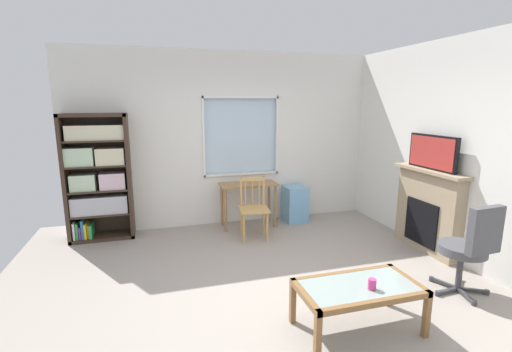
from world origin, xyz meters
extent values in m
cube|color=#9E9389|center=(0.00, 0.00, -0.01)|extent=(5.92, 5.98, 0.02)
cube|color=silver|center=(0.00, 2.49, 0.40)|extent=(4.92, 0.12, 0.80)
cube|color=silver|center=(0.00, 2.49, 2.43)|extent=(4.92, 0.12, 0.70)
cube|color=silver|center=(-1.41, 2.49, 1.44)|extent=(2.10, 0.12, 1.28)
cube|color=silver|center=(1.67, 2.49, 1.44)|extent=(1.59, 0.12, 1.28)
cube|color=silver|center=(0.26, 2.50, 1.44)|extent=(1.23, 0.02, 1.28)
cube|color=white|center=(0.26, 2.43, 0.82)|extent=(1.29, 0.06, 0.03)
cube|color=white|center=(0.26, 2.43, 2.07)|extent=(1.29, 0.06, 0.03)
cube|color=white|center=(-0.36, 2.43, 1.44)|extent=(0.03, 0.06, 1.28)
cube|color=white|center=(0.87, 2.43, 1.44)|extent=(0.03, 0.06, 1.28)
cube|color=silver|center=(2.52, 0.00, 1.39)|extent=(0.12, 5.18, 2.78)
cube|color=#38281E|center=(-2.35, 2.24, 0.92)|extent=(0.05, 0.38, 1.84)
cube|color=#38281E|center=(-1.50, 2.24, 0.92)|extent=(0.05, 0.38, 1.84)
cube|color=#38281E|center=(-1.92, 2.24, 1.82)|extent=(0.90, 0.38, 0.05)
cube|color=#38281E|center=(-1.92, 2.24, 0.03)|extent=(0.90, 0.38, 0.05)
cube|color=#38281E|center=(-1.92, 2.42, 0.92)|extent=(0.90, 0.02, 1.84)
cube|color=#38281E|center=(-1.92, 2.24, 0.38)|extent=(0.85, 0.36, 0.02)
cube|color=#38281E|center=(-1.92, 2.24, 0.74)|extent=(0.85, 0.36, 0.02)
cube|color=#38281E|center=(-1.92, 2.24, 1.10)|extent=(0.85, 0.36, 0.02)
cube|color=#38281E|center=(-1.92, 2.24, 1.46)|extent=(0.85, 0.36, 0.02)
cube|color=#B2B2BC|center=(-1.93, 2.23, 0.52)|extent=(0.77, 0.29, 0.26)
cube|color=#B7D6B2|center=(-2.12, 2.23, 0.87)|extent=(0.34, 0.27, 0.23)
cube|color=beige|center=(-1.73, 2.23, 0.87)|extent=(0.35, 0.28, 0.23)
cube|color=#B7D6B2|center=(-2.14, 2.23, 1.24)|extent=(0.37, 0.29, 0.26)
cube|color=beige|center=(-1.73, 2.23, 1.23)|extent=(0.38, 0.30, 0.24)
cube|color=beige|center=(-1.91, 2.23, 1.57)|extent=(0.76, 0.27, 0.21)
cube|color=white|center=(-2.29, 2.22, 0.17)|extent=(0.03, 0.28, 0.25)
cube|color=green|center=(-2.25, 2.22, 0.17)|extent=(0.03, 0.26, 0.23)
cube|color=purple|center=(-2.22, 2.22, 0.14)|extent=(0.02, 0.29, 0.18)
cube|color=#286BB2|center=(-2.18, 2.22, 0.19)|extent=(0.03, 0.27, 0.28)
cube|color=yellow|center=(-2.14, 2.22, 0.16)|extent=(0.03, 0.28, 0.22)
cube|color=orange|center=(-2.11, 2.22, 0.15)|extent=(0.02, 0.25, 0.20)
cube|color=green|center=(-2.08, 2.22, 0.15)|extent=(0.04, 0.29, 0.20)
cube|color=#A37547|center=(0.29, 2.14, 0.70)|extent=(0.91, 0.41, 0.03)
cylinder|color=#A37547|center=(-0.11, 1.99, 0.34)|extent=(0.04, 0.04, 0.69)
cylinder|color=#A37547|center=(0.70, 1.99, 0.34)|extent=(0.04, 0.04, 0.69)
cylinder|color=#A37547|center=(-0.11, 2.29, 0.34)|extent=(0.04, 0.04, 0.69)
cylinder|color=#A37547|center=(0.70, 2.29, 0.34)|extent=(0.04, 0.04, 0.69)
cube|color=tan|center=(0.23, 1.59, 0.45)|extent=(0.47, 0.45, 0.04)
cylinder|color=tan|center=(0.04, 1.45, 0.22)|extent=(0.04, 0.04, 0.43)
cylinder|color=tan|center=(0.38, 1.41, 0.22)|extent=(0.04, 0.04, 0.43)
cylinder|color=tan|center=(0.09, 1.77, 0.22)|extent=(0.04, 0.04, 0.43)
cylinder|color=tan|center=(0.42, 1.73, 0.22)|extent=(0.04, 0.04, 0.43)
cylinder|color=tan|center=(0.09, 1.77, 0.68)|extent=(0.04, 0.04, 0.45)
cylinder|color=tan|center=(0.42, 1.73, 0.68)|extent=(0.04, 0.04, 0.45)
cube|color=tan|center=(0.25, 1.75, 0.87)|extent=(0.36, 0.08, 0.06)
cylinder|color=tan|center=(0.15, 1.76, 0.65)|extent=(0.02, 0.02, 0.35)
cylinder|color=tan|center=(0.25, 1.75, 0.65)|extent=(0.02, 0.02, 0.35)
cylinder|color=tan|center=(0.36, 1.73, 0.65)|extent=(0.02, 0.02, 0.35)
cube|color=#72ADDB|center=(1.13, 2.19, 0.30)|extent=(0.35, 0.40, 0.60)
cube|color=tan|center=(2.37, 0.53, 0.54)|extent=(0.18, 1.04, 1.09)
cube|color=black|center=(2.28, 0.53, 0.40)|extent=(0.03, 0.57, 0.60)
cube|color=tan|center=(2.35, 0.53, 1.11)|extent=(0.26, 1.14, 0.04)
cube|color=black|center=(2.35, 0.53, 1.35)|extent=(0.05, 0.80, 0.45)
cube|color=#B2332D|center=(2.32, 0.53, 1.35)|extent=(0.01, 0.75, 0.40)
cylinder|color=#4C4C51|center=(1.91, -0.49, 0.48)|extent=(0.48, 0.48, 0.09)
cube|color=#4C4C51|center=(1.93, -0.71, 0.76)|extent=(0.40, 0.11, 0.48)
cylinder|color=#38383D|center=(1.91, -0.49, 0.24)|extent=(0.06, 0.06, 0.42)
cube|color=#38383D|center=(1.77, -0.50, 0.03)|extent=(0.28, 0.06, 0.03)
cylinder|color=#38383D|center=(1.63, -0.51, 0.03)|extent=(0.05, 0.05, 0.05)
cube|color=#38383D|center=(1.88, -0.63, 0.03)|extent=(0.10, 0.28, 0.03)
cylinder|color=#38383D|center=(1.84, -0.76, 0.03)|extent=(0.05, 0.05, 0.05)
cube|color=#38383D|center=(2.03, -0.56, 0.03)|extent=(0.26, 0.18, 0.03)
cylinder|color=#38383D|center=(2.15, -0.64, 0.03)|extent=(0.05, 0.05, 0.05)
cube|color=#38383D|center=(2.02, -0.40, 0.03)|extent=(0.24, 0.21, 0.03)
cylinder|color=#38383D|center=(2.12, -0.31, 0.03)|extent=(0.05, 0.05, 0.05)
cube|color=#38383D|center=(1.86, -0.36, 0.03)|extent=(0.14, 0.27, 0.03)
cylinder|color=#38383D|center=(1.80, -0.23, 0.03)|extent=(0.05, 0.05, 0.05)
cube|color=#8C9E99|center=(0.51, -0.77, 0.42)|extent=(0.97, 0.47, 0.02)
cube|color=brown|center=(0.51, -1.03, 0.40)|extent=(1.07, 0.05, 0.05)
cube|color=brown|center=(0.51, -0.51, 0.40)|extent=(1.07, 0.05, 0.05)
cube|color=brown|center=(0.00, -0.77, 0.40)|extent=(0.05, 0.57, 0.05)
cube|color=brown|center=(1.02, -0.77, 0.40)|extent=(0.05, 0.57, 0.05)
cube|color=brown|center=(0.00, -1.03, 0.19)|extent=(0.05, 0.05, 0.38)
cube|color=brown|center=(1.02, -1.03, 0.19)|extent=(0.05, 0.05, 0.38)
cube|color=brown|center=(0.00, -0.51, 0.19)|extent=(0.05, 0.05, 0.38)
cube|color=brown|center=(1.02, -0.51, 0.19)|extent=(0.05, 0.05, 0.38)
cylinder|color=#DB3D84|center=(0.58, -0.86, 0.47)|extent=(0.07, 0.07, 0.09)
camera|label=1|loc=(-1.15, -3.27, 1.99)|focal=25.17mm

